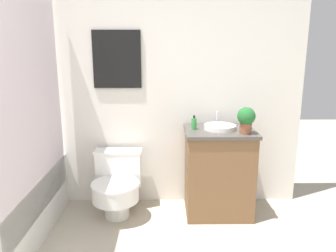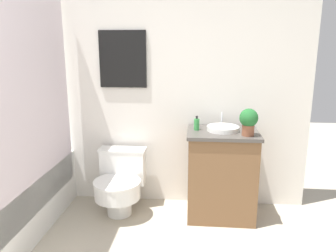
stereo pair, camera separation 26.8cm
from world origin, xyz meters
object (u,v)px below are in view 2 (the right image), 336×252
toilet (120,182)px  soap_bottle (197,124)px  sink (223,128)px  potted_plant (249,120)px

toilet → soap_bottle: 0.89m
sink → soap_bottle: sink is taller
toilet → soap_bottle: bearing=3.5°
toilet → soap_bottle: soap_bottle is taller
toilet → sink: bearing=2.5°
toilet → potted_plant: 1.29m
soap_bottle → potted_plant: 0.46m
sink → soap_bottle: 0.23m
toilet → soap_bottle: (0.70, 0.04, 0.56)m
sink → potted_plant: 0.27m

